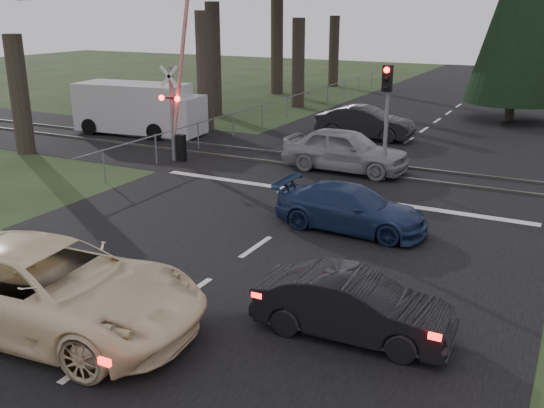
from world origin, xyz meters
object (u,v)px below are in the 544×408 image
Objects in this scene: dark_hatchback at (353,306)px; silver_car at (345,150)px; blue_sedan at (351,208)px; cream_coupe at (49,288)px; dark_car_far at (365,123)px; white_van at (142,109)px; traffic_signal_center at (386,103)px; crossing_signal at (177,111)px.

silver_car reaches higher than dark_hatchback.
blue_sedan is (-2.05, 5.48, 0.01)m from dark_hatchback.
cream_coupe is 1.34× the size of dark_car_far.
silver_car is at bearing -169.88° from dark_car_far.
white_van is (-11.42, 2.15, 0.43)m from silver_car.
traffic_signal_center is at bearing -158.19° from dark_car_far.
crossing_signal is 10.11m from blue_sedan.
white_van is (-13.84, 8.16, 0.62)m from blue_sedan.
silver_car is 0.74× the size of white_van.
traffic_signal_center reaches higher than white_van.
blue_sedan is 12.70m from dark_car_far.
blue_sedan is at bearing -27.95° from cream_coupe.
dark_car_far is at bearing 15.62° from dark_hatchback.
white_van is (-10.63, 16.03, 0.39)m from cream_coupe.
silver_car reaches higher than dark_car_far.
blue_sedan is at bearing -164.80° from dark_car_far.
cream_coupe is at bearing 179.60° from dark_car_far.
cream_coupe is 0.94× the size of white_van.
crossing_signal is 6.19m from white_van.
silver_car is (-1.71, 0.72, -1.99)m from traffic_signal_center.
blue_sedan is at bearing -37.05° from white_van.
silver_car is (6.57, 1.62, -1.24)m from crossing_signal.
silver_car is 6.27m from dark_car_far.
crossing_signal is 1.52× the size of dark_car_far.
cream_coupe is at bearing 111.94° from dark_hatchback.
traffic_signal_center is 7.77m from dark_car_far.
cream_coupe is at bearing 178.33° from silver_car.
dark_hatchback is 5.85m from blue_sedan.
dark_car_far is 0.70× the size of white_van.
dark_hatchback is 0.82× the size of dark_car_far.
dark_hatchback is at bearing -163.73° from dark_car_far.
traffic_signal_center reaches higher than dark_hatchback.
traffic_signal_center reaches higher than blue_sedan.
dark_car_far is at bearing 14.96° from white_van.
cream_coupe is 1.64× the size of dark_hatchback.
white_van is (-4.85, 3.77, -0.81)m from crossing_signal.
crossing_signal reaches higher than traffic_signal_center.
silver_car is 1.11× the size of blue_sedan.
blue_sedan is 0.66× the size of white_van.
cream_coupe is at bearing -64.75° from crossing_signal.
crossing_signal is 14.88m from dark_hatchback.
traffic_signal_center is at bearing -18.92° from white_van.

